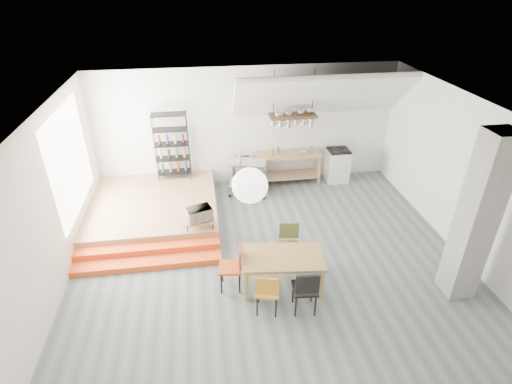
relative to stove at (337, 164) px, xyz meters
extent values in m
plane|color=#556062|center=(-2.50, -3.16, -0.48)|extent=(8.00, 8.00, 0.00)
cube|color=silver|center=(-2.50, 0.34, 1.12)|extent=(8.00, 0.04, 3.20)
cube|color=silver|center=(-6.50, -3.16, 1.12)|extent=(0.04, 7.00, 3.20)
cube|color=silver|center=(1.50, -3.16, 1.12)|extent=(0.04, 7.00, 3.20)
cube|color=white|center=(-2.50, -3.16, 2.72)|extent=(8.00, 7.00, 0.02)
cube|color=white|center=(-0.70, -0.26, 2.07)|extent=(4.40, 1.44, 1.32)
cube|color=white|center=(-6.48, -1.66, 1.32)|extent=(0.02, 2.50, 2.20)
cube|color=#A37351|center=(-5.00, -1.16, -0.28)|extent=(3.00, 3.00, 0.40)
cube|color=#E84F1B|center=(-5.00, -3.11, -0.41)|extent=(3.00, 0.35, 0.13)
cube|color=#E84F1B|center=(-5.00, -2.76, -0.35)|extent=(3.00, 0.35, 0.27)
cube|color=slate|center=(0.80, -4.66, 1.12)|extent=(0.50, 0.50, 3.20)
cube|color=#A37351|center=(-1.40, -0.01, 0.40)|extent=(1.80, 0.60, 0.06)
cube|color=#A37351|center=(-1.40, -0.01, -0.23)|extent=(1.70, 0.55, 0.04)
cube|color=#A37351|center=(-0.58, 0.21, -0.05)|extent=(0.06, 0.06, 0.86)
cube|color=#A37351|center=(-2.22, 0.21, -0.05)|extent=(0.06, 0.06, 0.86)
cube|color=#A37351|center=(-0.58, -0.23, -0.05)|extent=(0.06, 0.06, 0.86)
cube|color=#A37351|center=(-2.22, -0.23, -0.05)|extent=(0.06, 0.06, 0.86)
cube|color=white|center=(0.00, -0.01, -0.03)|extent=(0.60, 0.60, 0.90)
cube|color=black|center=(0.00, -0.01, 0.44)|extent=(0.58, 0.58, 0.03)
cube|color=white|center=(0.00, 0.27, 0.57)|extent=(0.60, 0.05, 0.25)
cylinder|color=black|center=(0.14, 0.13, 0.46)|extent=(0.18, 0.18, 0.02)
cylinder|color=black|center=(-0.14, 0.13, 0.46)|extent=(0.18, 0.18, 0.02)
cylinder|color=black|center=(0.14, -0.15, 0.46)|extent=(0.18, 0.18, 0.02)
cylinder|color=black|center=(-0.14, -0.15, 0.46)|extent=(0.18, 0.18, 0.02)
cube|color=#432C1B|center=(-1.40, -0.21, 1.57)|extent=(1.20, 0.50, 0.05)
cylinder|color=black|center=(-1.90, -0.21, 2.14)|extent=(0.02, 0.02, 1.15)
cylinder|color=black|center=(-0.90, -0.21, 2.14)|extent=(0.02, 0.02, 1.15)
cylinder|color=silver|center=(-1.90, -0.26, 1.43)|extent=(0.16, 0.16, 0.12)
cylinder|color=silver|center=(-1.70, -0.26, 1.41)|extent=(0.20, 0.20, 0.16)
cylinder|color=silver|center=(-1.50, -0.26, 1.39)|extent=(0.16, 0.16, 0.20)
cylinder|color=silver|center=(-1.30, -0.26, 1.43)|extent=(0.20, 0.20, 0.12)
cylinder|color=silver|center=(-1.10, -0.26, 1.41)|extent=(0.16, 0.16, 0.16)
cylinder|color=silver|center=(-0.90, -0.26, 1.39)|extent=(0.20, 0.20, 0.20)
cylinder|color=black|center=(-4.08, 0.22, 0.82)|extent=(0.02, 0.02, 1.80)
cylinder|color=black|center=(-4.92, 0.22, 0.82)|extent=(0.02, 0.02, 1.80)
cylinder|color=black|center=(-4.08, -0.14, 0.82)|extent=(0.02, 0.02, 1.80)
cylinder|color=black|center=(-4.92, -0.14, 0.82)|extent=(0.02, 0.02, 1.80)
cube|color=black|center=(-4.50, 0.04, 0.07)|extent=(0.88, 0.38, 0.02)
cube|color=black|center=(-4.50, 0.04, 0.47)|extent=(0.88, 0.38, 0.02)
cube|color=black|center=(-4.50, 0.04, 0.87)|extent=(0.88, 0.38, 0.02)
cube|color=black|center=(-4.50, 0.04, 1.27)|extent=(0.88, 0.38, 0.02)
cube|color=black|center=(-4.50, 0.04, 1.67)|extent=(0.88, 0.38, 0.03)
cylinder|color=#317B38|center=(-4.50, 0.04, 0.21)|extent=(0.07, 0.07, 0.24)
cylinder|color=#A9761C|center=(-4.50, 0.04, 0.61)|extent=(0.07, 0.07, 0.24)
cylinder|color=brown|center=(-4.50, 0.04, 1.01)|extent=(0.07, 0.07, 0.24)
cube|color=#A37351|center=(-3.90, -2.41, 0.07)|extent=(0.60, 0.40, 0.03)
cylinder|color=black|center=(-3.63, -2.24, -0.01)|extent=(0.02, 0.02, 0.13)
cylinder|color=black|center=(-4.17, -2.24, -0.01)|extent=(0.02, 0.02, 0.13)
cylinder|color=black|center=(-3.63, -2.58, -0.01)|extent=(0.02, 0.02, 0.13)
cylinder|color=black|center=(-4.17, -2.58, -0.01)|extent=(0.02, 0.02, 0.13)
sphere|color=white|center=(-3.00, -4.01, 1.72)|extent=(0.60, 0.60, 0.60)
cube|color=olive|center=(-2.40, -4.07, 0.20)|extent=(1.57, 1.00, 0.06)
cube|color=olive|center=(-1.70, -3.80, -0.15)|extent=(0.07, 0.07, 0.65)
cube|color=olive|center=(-3.03, -3.65, -0.15)|extent=(0.07, 0.07, 0.65)
cube|color=olive|center=(-1.78, -4.50, -0.15)|extent=(0.07, 0.07, 0.65)
cube|color=olive|center=(-3.11, -4.35, -0.15)|extent=(0.07, 0.07, 0.65)
cube|color=#C08220|center=(-2.80, -4.64, -0.02)|extent=(0.49, 0.49, 0.04)
cube|color=#C08220|center=(-2.84, -4.82, 0.23)|extent=(0.39, 0.13, 0.36)
cylinder|color=black|center=(-2.99, -4.76, -0.26)|extent=(0.03, 0.03, 0.45)
cylinder|color=black|center=(-2.68, -4.83, -0.26)|extent=(0.03, 0.03, 0.45)
cylinder|color=black|center=(-2.92, -4.44, -0.26)|extent=(0.03, 0.03, 0.45)
cylinder|color=black|center=(-2.60, -4.52, -0.26)|extent=(0.03, 0.03, 0.45)
cube|color=black|center=(-2.15, -4.71, 0.00)|extent=(0.46, 0.46, 0.04)
cube|color=black|center=(-2.16, -4.90, 0.26)|extent=(0.41, 0.08, 0.37)
cylinder|color=black|center=(-2.33, -4.86, -0.25)|extent=(0.03, 0.03, 0.47)
cylinder|color=black|center=(-1.99, -4.89, -0.25)|extent=(0.03, 0.03, 0.47)
cylinder|color=black|center=(-2.30, -4.53, -0.25)|extent=(0.03, 0.03, 0.47)
cylinder|color=black|center=(-1.96, -4.56, -0.25)|extent=(0.03, 0.03, 0.47)
cube|color=#56612E|center=(-2.15, -3.49, -0.01)|extent=(0.47, 0.47, 0.04)
cube|color=#56612E|center=(-2.13, -3.31, 0.25)|extent=(0.40, 0.09, 0.36)
cylinder|color=black|center=(-1.97, -3.35, -0.25)|extent=(0.03, 0.03, 0.46)
cylinder|color=black|center=(-2.29, -3.30, -0.25)|extent=(0.03, 0.03, 0.46)
cylinder|color=black|center=(-2.01, -3.68, -0.25)|extent=(0.03, 0.03, 0.46)
cylinder|color=black|center=(-2.34, -3.63, -0.25)|extent=(0.03, 0.03, 0.46)
cube|color=#BA461A|center=(-3.38, -3.96, -0.01)|extent=(0.47, 0.47, 0.04)
cube|color=#BA461A|center=(-3.19, -3.99, 0.26)|extent=(0.09, 0.40, 0.37)
cylinder|color=black|center=(-3.23, -4.15, -0.25)|extent=(0.03, 0.03, 0.46)
cylinder|color=black|center=(-3.19, -3.82, -0.25)|extent=(0.03, 0.03, 0.46)
cylinder|color=black|center=(-3.56, -4.11, -0.25)|extent=(0.03, 0.03, 0.46)
cylinder|color=black|center=(-3.52, -3.78, -0.25)|extent=(0.03, 0.03, 0.46)
cube|color=silver|center=(-2.60, -0.46, 0.46)|extent=(1.07, 0.77, 0.04)
cube|color=silver|center=(-2.60, -0.46, -0.16)|extent=(1.07, 0.77, 0.03)
cylinder|color=silver|center=(-2.10, -0.35, 0.00)|extent=(0.03, 0.03, 0.92)
sphere|color=black|center=(-2.10, -0.35, -0.44)|extent=(0.09, 0.09, 0.09)
cylinder|color=silver|center=(-2.96, -0.11, 0.00)|extent=(0.03, 0.03, 0.92)
sphere|color=black|center=(-2.96, -0.11, -0.44)|extent=(0.09, 0.09, 0.09)
cylinder|color=silver|center=(-2.23, -0.80, 0.00)|extent=(0.03, 0.03, 0.92)
sphere|color=black|center=(-2.23, -0.80, -0.44)|extent=(0.09, 0.09, 0.09)
cylinder|color=silver|center=(-3.09, -0.56, 0.00)|extent=(0.03, 0.03, 0.92)
sphere|color=black|center=(-3.09, -0.56, -0.44)|extent=(0.09, 0.09, 0.09)
cube|color=black|center=(-2.67, 0.04, -0.08)|extent=(0.47, 0.47, 0.80)
imported|color=beige|center=(-3.90, -2.41, 0.23)|extent=(0.61, 0.51, 0.29)
imported|color=silver|center=(-1.06, -0.06, 0.46)|extent=(0.26, 0.26, 0.05)
camera|label=1|loc=(-3.74, -9.72, 4.86)|focal=28.00mm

